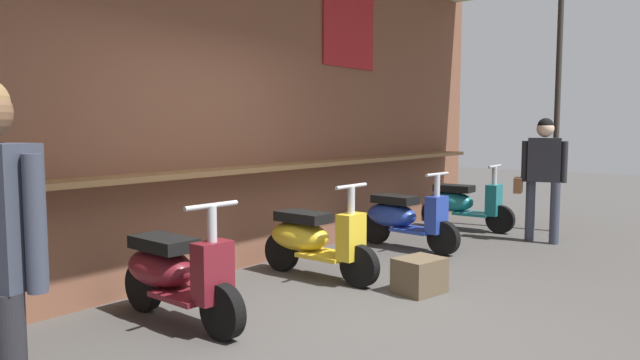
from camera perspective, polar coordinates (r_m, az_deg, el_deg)
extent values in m
plane|color=#474442|center=(4.62, 3.32, -13.73)|extent=(33.25, 33.25, 0.00)
cube|color=brown|center=(5.79, -13.42, 9.00)|extent=(11.88, 0.25, 3.79)
cube|color=olive|center=(5.56, -11.29, 0.72)|extent=(10.69, 0.36, 0.05)
cube|color=#B22328|center=(7.69, 2.92, 15.92)|extent=(1.09, 0.02, 1.31)
cylinder|color=#332D28|center=(8.93, 22.44, 6.91)|extent=(0.08, 0.08, 3.64)
ellipsoid|color=maroon|center=(4.76, -15.51, -8.33)|extent=(0.41, 0.71, 0.30)
cube|color=black|center=(4.68, -15.23, -6.06)|extent=(0.32, 0.56, 0.10)
cube|color=maroon|center=(4.52, -12.94, -10.96)|extent=(0.40, 0.51, 0.04)
cube|color=maroon|center=(4.24, -10.56, -8.95)|extent=(0.29, 0.17, 0.44)
cylinder|color=#B7B7BC|center=(4.21, -10.59, -7.24)|extent=(0.07, 0.07, 0.70)
cylinder|color=#B7B7BC|center=(4.14, -10.67, -2.51)|extent=(0.46, 0.05, 0.04)
cylinder|color=black|center=(4.24, -9.63, -12.74)|extent=(0.12, 0.40, 0.40)
cylinder|color=black|center=(5.02, -17.07, -10.04)|extent=(0.12, 0.40, 0.40)
ellipsoid|color=gold|center=(5.89, -2.04, -5.53)|extent=(0.39, 0.71, 0.30)
cube|color=black|center=(5.83, -1.68, -3.66)|extent=(0.31, 0.55, 0.10)
cube|color=gold|center=(5.70, 0.63, -7.44)|extent=(0.39, 0.51, 0.04)
cube|color=gold|center=(5.48, 3.09, -5.62)|extent=(0.28, 0.16, 0.44)
cylinder|color=#B7B7BC|center=(5.46, 3.10, -4.28)|extent=(0.07, 0.07, 0.70)
cylinder|color=#B7B7BC|center=(5.41, 3.12, -0.62)|extent=(0.46, 0.04, 0.04)
cylinder|color=black|center=(5.48, 3.93, -8.51)|extent=(0.11, 0.40, 0.40)
cylinder|color=black|center=(6.10, -3.81, -7.09)|extent=(0.11, 0.40, 0.40)
ellipsoid|color=#233D9E|center=(7.32, 7.09, -3.44)|extent=(0.43, 0.73, 0.30)
cube|color=black|center=(7.27, 7.43, -1.92)|extent=(0.34, 0.57, 0.10)
cube|color=#233D9E|center=(7.15, 9.36, -4.90)|extent=(0.42, 0.53, 0.04)
cube|color=#233D9E|center=(6.96, 11.45, -3.38)|extent=(0.29, 0.18, 0.44)
cylinder|color=#B7B7BC|center=(6.94, 11.47, -2.32)|extent=(0.07, 0.07, 0.70)
cylinder|color=#B7B7BC|center=(6.91, 11.52, 0.56)|extent=(0.46, 0.07, 0.04)
cylinder|color=black|center=(6.95, 12.12, -5.66)|extent=(0.13, 0.41, 0.40)
cylinder|color=black|center=(7.50, 5.52, -4.76)|extent=(0.13, 0.41, 0.40)
ellipsoid|color=#197075|center=(8.79, 12.79, -2.08)|extent=(0.41, 0.72, 0.30)
cube|color=black|center=(8.75, 13.12, -0.80)|extent=(0.33, 0.56, 0.10)
cube|color=#197075|center=(8.68, 14.90, -3.22)|extent=(0.40, 0.52, 0.04)
cube|color=#197075|center=(8.55, 16.82, -1.90)|extent=(0.29, 0.17, 0.44)
cylinder|color=#B7B7BC|center=(8.54, 16.84, -1.04)|extent=(0.07, 0.07, 0.70)
cylinder|color=#B7B7BC|center=(8.51, 16.90, 1.31)|extent=(0.46, 0.06, 0.04)
cylinder|color=black|center=(8.56, 17.40, -3.74)|extent=(0.12, 0.40, 0.40)
cylinder|color=black|center=(8.92, 11.28, -3.25)|extent=(0.12, 0.40, 0.40)
cylinder|color=#383D4C|center=(8.00, 22.21, -3.07)|extent=(0.12, 0.12, 0.80)
cylinder|color=#383D4C|center=(8.12, 20.11, -2.88)|extent=(0.12, 0.12, 0.80)
cube|color=#232328|center=(7.99, 21.31, 1.87)|extent=(0.30, 0.44, 0.57)
sphere|color=beige|center=(7.98, 21.41, 4.75)|extent=(0.22, 0.22, 0.22)
sphere|color=black|center=(7.98, 21.42, 5.02)|extent=(0.20, 0.20, 0.20)
cylinder|color=#232328|center=(7.99, 23.02, 1.64)|extent=(0.08, 0.08, 0.53)
cylinder|color=#232328|center=(8.00, 19.59, 1.76)|extent=(0.08, 0.08, 0.53)
cube|color=brown|center=(8.01, 19.02, -0.48)|extent=(0.28, 0.16, 0.20)
cylinder|color=#383D4C|center=(2.57, -26.37, -3.92)|extent=(0.08, 0.08, 0.56)
cube|color=brown|center=(5.37, 9.82, -9.29)|extent=(0.48, 0.41, 0.32)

